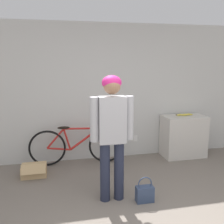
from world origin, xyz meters
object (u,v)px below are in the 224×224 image
person (112,127)px  bicycle (77,145)px  cardboard_box (34,170)px  handbag (145,193)px  banana (184,115)px

person → bicycle: 1.58m
bicycle → cardboard_box: (-0.76, -0.37, -0.27)m
bicycle → handbag: size_ratio=4.87×
person → handbag: bearing=-19.8°
handbag → cardboard_box: size_ratio=0.89×
person → cardboard_box: size_ratio=4.22×
banana → cardboard_box: banana is taller
bicycle → person: bearing=-72.7°
bicycle → banana: bearing=2.7°
handbag → person: bearing=159.1°
banana → cardboard_box: 3.01m
bicycle → banana: 2.18m
handbag → cardboard_box: 1.94m
handbag → cardboard_box: (-1.54, 1.18, -0.03)m
bicycle → banana: banana is taller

